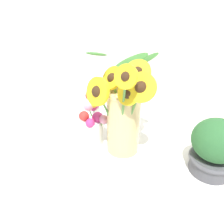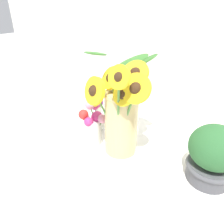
{
  "view_description": "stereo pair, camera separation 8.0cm",
  "coord_description": "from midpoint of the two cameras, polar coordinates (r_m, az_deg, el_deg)",
  "views": [
    {
      "loc": [
        0.41,
        -0.46,
        0.52
      ],
      "look_at": [
        -0.04,
        0.09,
        0.14
      ],
      "focal_mm": 35.0,
      "sensor_mm": 36.0,
      "label": 1
    },
    {
      "loc": [
        0.47,
        -0.4,
        0.52
      ],
      "look_at": [
        -0.04,
        0.09,
        0.14
      ],
      "focal_mm": 35.0,
      "sensor_mm": 36.0,
      "label": 2
    }
  ],
  "objects": [
    {
      "name": "ground_plane",
      "position": [
        0.81,
        -4.82,
        -11.73
      ],
      "size": [
        6.0,
        6.0,
        0.0
      ],
      "primitive_type": "plane",
      "color": "silver"
    },
    {
      "name": "vase_bulb_right",
      "position": [
        0.87,
        -7.21,
        -0.38
      ],
      "size": [
        0.09,
        0.08,
        0.17
      ],
      "color": "white",
      "rests_on": "serving_tray"
    },
    {
      "name": "serving_tray",
      "position": [
        0.87,
        -2.66,
        -7.42
      ],
      "size": [
        0.43,
        0.43,
        0.02
      ],
      "color": "white",
      "rests_on": "ground_plane"
    },
    {
      "name": "mason_jar_sunflowers",
      "position": [
        0.73,
        -0.16,
        -0.27
      ],
      "size": [
        0.26,
        0.22,
        0.36
      ],
      "color": "#D1B77A",
      "rests_on": "serving_tray"
    },
    {
      "name": "potted_plant",
      "position": [
        0.74,
        22.56,
        -8.62
      ],
      "size": [
        0.15,
        0.15,
        0.19
      ],
      "color": "#4C4C51",
      "rests_on": "ground_plane"
    },
    {
      "name": "vase_small_center",
      "position": [
        0.8,
        -7.69,
        -4.36
      ],
      "size": [
        0.1,
        0.08,
        0.14
      ],
      "color": "white",
      "rests_on": "serving_tray"
    }
  ]
}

